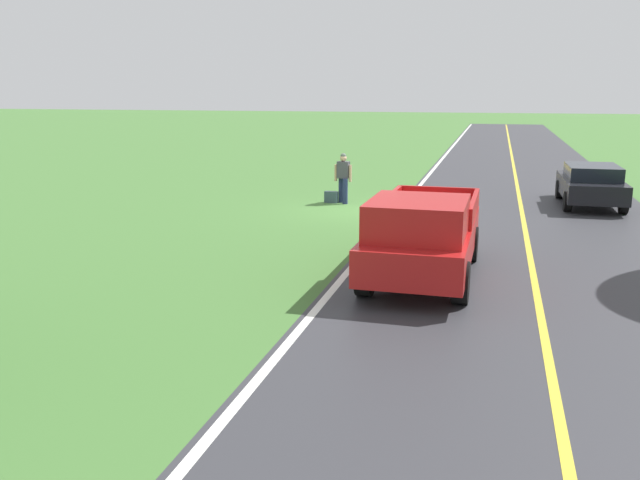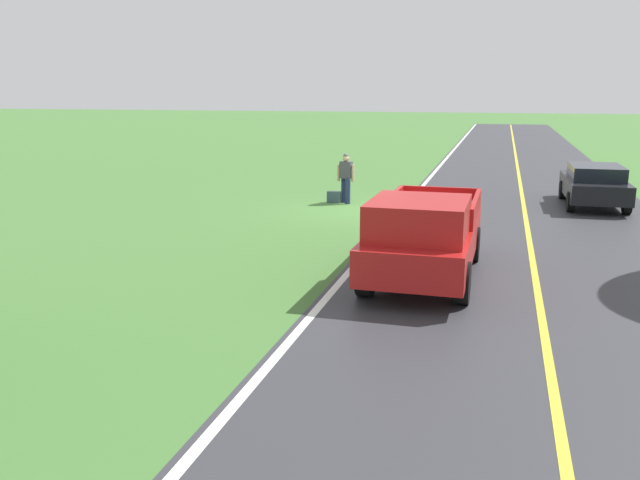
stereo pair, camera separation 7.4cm
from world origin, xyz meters
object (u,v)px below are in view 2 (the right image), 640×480
at_px(suitcase_carried, 334,197).
at_px(pickup_truck_passing, 424,234).
at_px(sedan_near_oncoming, 594,184).
at_px(hitchhiker_walking, 346,175).

relative_size(suitcase_carried, pickup_truck_passing, 0.08).
relative_size(pickup_truck_passing, sedan_near_oncoming, 1.23).
distance_m(hitchhiker_walking, sedan_near_oncoming, 8.43).
bearing_deg(sedan_near_oncoming, pickup_truck_passing, 66.73).
bearing_deg(suitcase_carried, pickup_truck_passing, 28.78).
bearing_deg(pickup_truck_passing, sedan_near_oncoming, -113.27).
xyz_separation_m(suitcase_carried, sedan_near_oncoming, (-8.70, -1.65, 0.55)).
xyz_separation_m(hitchhiker_walking, suitcase_carried, (0.42, 0.05, -0.78)).
relative_size(suitcase_carried, sedan_near_oncoming, 0.10).
xyz_separation_m(hitchhiker_walking, pickup_truck_passing, (-3.72, 8.98, -0.01)).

